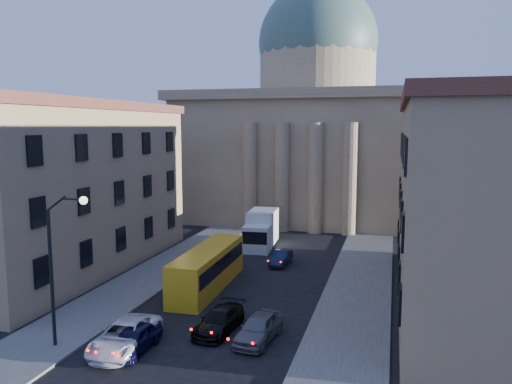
{
  "coord_description": "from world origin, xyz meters",
  "views": [
    {
      "loc": [
        10.86,
        -15.06,
        12.57
      ],
      "look_at": [
        1.56,
        18.39,
        7.98
      ],
      "focal_mm": 35.0,
      "sensor_mm": 36.0,
      "label": 1
    }
  ],
  "objects_px": {
    "street_lamp": "(59,258)",
    "city_bus": "(208,267)",
    "car_left_near": "(134,339)",
    "box_truck": "(261,230)"
  },
  "relations": [
    {
      "from": "street_lamp",
      "to": "city_bus",
      "type": "bearing_deg",
      "value": 71.37
    },
    {
      "from": "car_left_near",
      "to": "city_bus",
      "type": "relative_size",
      "value": 0.39
    },
    {
      "from": "car_left_near",
      "to": "city_bus",
      "type": "xyz_separation_m",
      "value": [
        0.01,
        11.52,
        0.93
      ]
    },
    {
      "from": "car_left_near",
      "to": "city_bus",
      "type": "bearing_deg",
      "value": 90.92
    },
    {
      "from": "street_lamp",
      "to": "city_bus",
      "type": "xyz_separation_m",
      "value": [
        4.12,
        12.23,
        -3.61
      ]
    },
    {
      "from": "street_lamp",
      "to": "box_truck",
      "type": "xyz_separation_m",
      "value": [
        4.65,
        26.31,
        -3.52
      ]
    },
    {
      "from": "car_left_near",
      "to": "box_truck",
      "type": "xyz_separation_m",
      "value": [
        0.54,
        25.6,
        1.02
      ]
    },
    {
      "from": "street_lamp",
      "to": "car_left_near",
      "type": "relative_size",
      "value": 2.03
    },
    {
      "from": "car_left_near",
      "to": "box_truck",
      "type": "distance_m",
      "value": 25.63
    },
    {
      "from": "street_lamp",
      "to": "car_left_near",
      "type": "distance_m",
      "value": 6.17
    }
  ]
}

